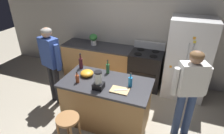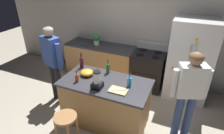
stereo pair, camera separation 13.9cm
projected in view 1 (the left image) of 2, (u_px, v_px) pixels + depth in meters
name	position (u px, v px, depth m)	size (l,w,h in m)	color
ground_plane	(107.00, 120.00, 3.68)	(14.00, 14.00, 0.00)	#B2A893
back_wall	(135.00, 28.00, 4.66)	(8.00, 0.10, 2.70)	#BCB7AD
kitchen_island	(106.00, 102.00, 3.46)	(1.59, 0.83, 0.90)	#B7844C
back_counter_run	(101.00, 62.00, 5.00)	(2.00, 0.64, 0.90)	#B7844C
refrigerator	(187.00, 59.00, 4.08)	(0.90, 0.73, 1.80)	silver
stove_range	(145.00, 69.00, 4.59)	(0.76, 0.65, 1.08)	black
person_by_island_left	(51.00, 60.00, 3.76)	(0.59, 0.33, 1.69)	#26262B
person_by_sink_right	(189.00, 88.00, 2.95)	(0.58, 0.35, 1.62)	#384C7A
bar_stool	(68.00, 125.00, 2.88)	(0.36, 0.36, 0.66)	#9E6B3D
potted_plant	(93.00, 39.00, 4.76)	(0.20, 0.20, 0.30)	silver
blender_appliance	(98.00, 81.00, 3.02)	(0.17, 0.17, 0.32)	black
bottle_wine	(81.00, 63.00, 3.66)	(0.08, 0.08, 0.32)	#471923
bottle_cooking_sauce	(77.00, 78.00, 3.21)	(0.06, 0.06, 0.22)	#B24C26
bottle_olive_oil	(108.00, 68.00, 3.49)	(0.07, 0.07, 0.28)	#2D6638
bottle_soda	(130.00, 81.00, 3.10)	(0.07, 0.07, 0.26)	#268CD8
mixing_bowl	(87.00, 73.00, 3.42)	(0.24, 0.24, 0.11)	orange
cutting_board	(120.00, 90.00, 3.01)	(0.30, 0.20, 0.02)	tan
chef_knife	(121.00, 90.00, 3.00)	(0.22, 0.03, 0.01)	#B7BABF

